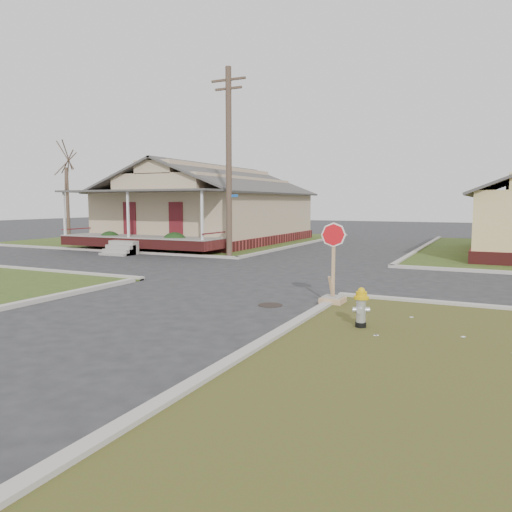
% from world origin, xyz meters
% --- Properties ---
extents(ground, '(120.00, 120.00, 0.00)m').
position_xyz_m(ground, '(0.00, 0.00, 0.00)').
color(ground, '#27272A').
rests_on(ground, ground).
extents(verge_far_left, '(19.00, 19.00, 0.05)m').
position_xyz_m(verge_far_left, '(-13.00, 18.00, 0.03)').
color(verge_far_left, '#30491A').
rests_on(verge_far_left, ground).
extents(curbs, '(80.00, 40.00, 0.12)m').
position_xyz_m(curbs, '(0.00, 5.00, 0.00)').
color(curbs, '#AFA79E').
rests_on(curbs, ground).
extents(manhole, '(0.64, 0.64, 0.01)m').
position_xyz_m(manhole, '(2.20, -0.50, 0.01)').
color(manhole, black).
rests_on(manhole, ground).
extents(corner_house, '(10.10, 15.50, 5.30)m').
position_xyz_m(corner_house, '(-10.00, 16.68, 2.28)').
color(corner_house, maroon).
rests_on(corner_house, ground).
extents(utility_pole, '(1.80, 0.28, 9.00)m').
position_xyz_m(utility_pole, '(-4.20, 8.90, 4.66)').
color(utility_pole, '#463628').
rests_on(utility_pole, ground).
extents(tree_far_left, '(0.22, 0.22, 4.90)m').
position_xyz_m(tree_far_left, '(-18.00, 12.00, 2.50)').
color(tree_far_left, '#463628').
rests_on(tree_far_left, verge_far_left).
extents(fire_hydrant, '(0.32, 0.32, 0.85)m').
position_xyz_m(fire_hydrant, '(4.94, -1.93, 0.52)').
color(fire_hydrant, black).
rests_on(fire_hydrant, ground).
extents(stop_sign, '(0.60, 0.59, 2.12)m').
position_xyz_m(stop_sign, '(3.64, 0.29, 0.51)').
color(stop_sign, tan).
rests_on(stop_sign, ground).
extents(hedge_left, '(1.37, 1.12, 1.05)m').
position_xyz_m(hedge_left, '(-12.13, 9.37, 0.57)').
color(hedge_left, '#193814').
rests_on(hedge_left, verge_far_left).
extents(hedge_right, '(1.42, 1.16, 1.09)m').
position_xyz_m(hedge_right, '(-7.73, 9.38, 0.59)').
color(hedge_right, '#193814').
rests_on(hedge_right, verge_far_left).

